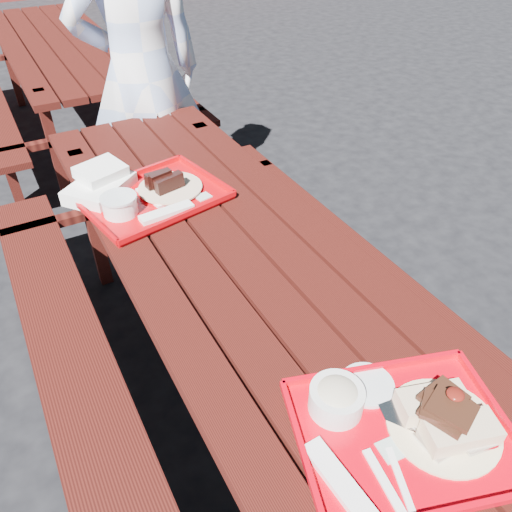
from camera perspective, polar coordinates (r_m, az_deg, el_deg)
name	(u,v)px	position (r m, az deg, el deg)	size (l,w,h in m)	color
ground	(239,388)	(2.19, -1.96, -14.84)	(60.00, 60.00, 0.00)	black
picnic_table_near	(236,290)	(1.78, -2.35, -3.95)	(1.41, 2.40, 0.75)	#3A100B
picnic_table_far	(64,67)	(4.20, -21.12, 19.46)	(1.41, 2.40, 0.75)	#3A100B
near_tray	(401,419)	(1.21, 16.20, -17.45)	(0.56, 0.49, 0.15)	red
far_tray	(152,196)	(1.92, -11.81, 6.74)	(0.57, 0.48, 0.08)	#BB040A
white_cloth	(100,184)	(2.01, -17.38, 7.89)	(0.30, 0.29, 0.10)	white
person	(141,75)	(2.75, -12.98, 19.52)	(0.66, 0.43, 1.82)	#B5CCFC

